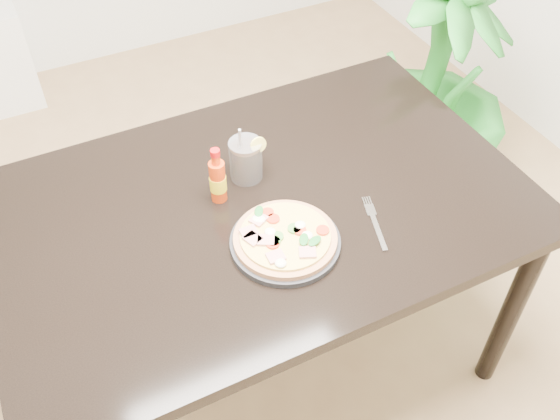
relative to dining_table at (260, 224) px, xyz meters
name	(u,v)px	position (x,y,z in m)	size (l,w,h in m)	color
floor	(203,413)	(-0.27, -0.10, -0.67)	(4.50, 4.50, 0.00)	#9E7A51
dining_table	(260,224)	(0.00, 0.00, 0.00)	(1.40, 0.90, 0.75)	black
plate	(285,242)	(-0.01, -0.16, 0.09)	(0.27, 0.27, 0.02)	black
pizza	(284,237)	(-0.01, -0.16, 0.11)	(0.25, 0.25, 0.03)	#B37850
hot_sauce_bottle	(218,180)	(-0.09, 0.06, 0.15)	(0.04, 0.04, 0.16)	red
cola_cup	(246,160)	(0.01, 0.11, 0.14)	(0.10, 0.09, 0.18)	black
fork	(374,221)	(0.23, -0.19, 0.09)	(0.07, 0.18, 0.00)	silver
houseplant	(432,86)	(0.93, 0.46, -0.12)	(0.61, 0.61, 1.09)	#217E26
plant_pot	(415,172)	(0.93, 0.46, -0.56)	(0.28, 0.28, 0.22)	brown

